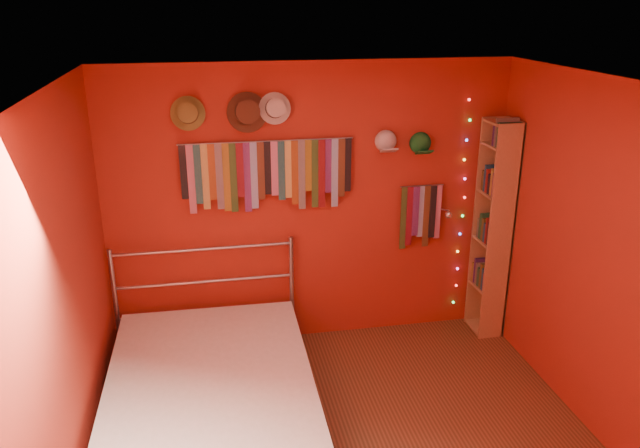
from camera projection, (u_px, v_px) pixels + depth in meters
back_wall at (311, 208)px, 5.43m from camera, size 3.50×0.02×2.50m
right_wall at (617, 274)px, 4.13m from camera, size 0.02×3.50×2.50m
left_wall at (60, 323)px, 3.51m from camera, size 0.02×3.50×2.50m
ceiling at (366, 90)px, 3.39m from camera, size 3.50×3.50×0.02m
tie_rack at (268, 172)px, 5.18m from camera, size 1.45×0.03×0.60m
small_tie_rack at (421, 213)px, 5.58m from camera, size 0.40×0.03×0.59m
fedora_olive at (188, 113)px, 4.87m from camera, size 0.27×0.15×0.27m
fedora_brown at (247, 112)px, 4.95m from camera, size 0.33×0.18×0.32m
fedora_white at (275, 108)px, 4.99m from camera, size 0.26×0.14×0.26m
cap_white at (386, 141)px, 5.30m from camera, size 0.18×0.23×0.18m
cap_green at (420, 143)px, 5.37m from camera, size 0.19×0.23×0.19m
fairy_lights at (462, 207)px, 5.66m from camera, size 0.06×0.02×1.96m
reading_lamp at (447, 214)px, 5.47m from camera, size 0.06×0.27×0.08m
bookshelf at (497, 229)px, 5.60m from camera, size 0.25×0.34×2.00m
bed at (211, 397)px, 4.53m from camera, size 1.58×2.13×1.02m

